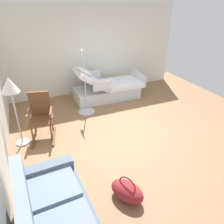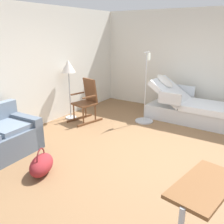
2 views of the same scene
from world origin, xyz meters
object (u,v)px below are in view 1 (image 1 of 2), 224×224
at_px(couch, 55,219).
at_px(floor_lamp, 11,90).
at_px(rocking_chair, 41,117).
at_px(iv_pole, 86,104).
at_px(duffel_bag, 127,191).
at_px(hospital_bed, 107,89).

bearing_deg(couch, floor_lamp, 7.44).
xyz_separation_m(rocking_chair, iv_pole, (0.73, -1.22, -0.25)).
bearing_deg(rocking_chair, duffel_bag, -157.56).
distance_m(rocking_chair, duffel_bag, 2.48).
bearing_deg(iv_pole, couch, 156.38).
relative_size(floor_lamp, duffel_bag, 2.30).
bearing_deg(hospital_bed, iv_pole, 127.45).
bearing_deg(floor_lamp, couch, -172.56).
bearing_deg(hospital_bed, duffel_bag, 162.49).
bearing_deg(hospital_bed, rocking_chair, 123.72).
relative_size(hospital_bed, floor_lamp, 1.40).
bearing_deg(rocking_chair, floor_lamp, 100.68).
height_order(floor_lamp, duffel_bag, floor_lamp).
height_order(rocking_chair, duffel_bag, rocking_chair).
xyz_separation_m(hospital_bed, couch, (-3.83, 2.26, -0.01)).
bearing_deg(hospital_bed, couch, 149.49).
bearing_deg(duffel_bag, couch, 98.13).
bearing_deg(floor_lamp, duffel_bag, -147.28).
height_order(couch, duffel_bag, couch).
xyz_separation_m(couch, duffel_bag, (0.16, -1.10, -0.15)).
height_order(floor_lamp, iv_pole, iv_pole).
relative_size(hospital_bed, rocking_chair, 1.98).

